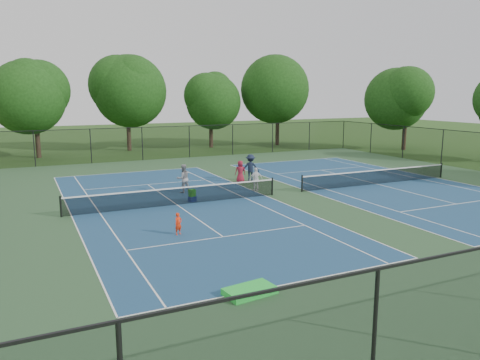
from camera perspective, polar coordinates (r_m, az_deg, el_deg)
name	(u,v)px	position (r m, az deg, el deg)	size (l,w,h in m)	color
ground	(287,194)	(28.67, 5.77, -1.65)	(140.00, 140.00, 0.00)	#234716
court_pad	(287,193)	(28.67, 5.77, -1.64)	(36.00, 36.00, 0.01)	#305530
tennis_court_left	(177,203)	(25.82, -7.68, -2.83)	(12.00, 23.83, 1.07)	navy
tennis_court_right	(377,183)	(32.76, 16.34, -0.32)	(12.00, 23.83, 1.07)	navy
perimeter_fence	(288,168)	(28.38, 5.83, 1.51)	(36.08, 36.08, 3.02)	black
tree_back_a	(34,93)	(48.01, -23.82, 9.67)	(6.80, 6.80, 9.15)	#2D2116
tree_back_b	(127,88)	(51.08, -13.64, 10.89)	(7.60, 7.60, 10.03)	#2D2116
tree_back_c	(211,98)	(52.73, -3.60, 9.92)	(6.00, 6.00, 8.40)	#2D2116
tree_back_d	(278,86)	(55.32, 4.65, 11.33)	(7.80, 7.80, 10.37)	#2D2116
tree_side_e	(407,95)	(53.38, 19.67, 9.70)	(6.60, 6.60, 8.87)	#2D2116
child_player	(178,224)	(20.40, -7.53, -5.32)	(0.35, 0.23, 0.97)	red
instructor	(183,179)	(28.85, -6.94, 0.18)	(0.85, 0.67, 1.76)	gray
bystander_a	(256,179)	(29.12, 1.96, 0.08)	(0.87, 0.36, 1.49)	white
bystander_b	(251,168)	(32.58, 1.29, 1.53)	(1.20, 0.69, 1.86)	#182035
bystander_c	(240,171)	(31.97, 0.04, 1.04)	(0.74, 0.48, 1.51)	maroon
ball_crate	(192,199)	(26.49, -5.84, -2.32)	(0.41, 0.28, 0.31)	navy
ball_hopper	(192,193)	(26.42, -5.86, -1.57)	(0.34, 0.27, 0.40)	green
green_tarp	(250,291)	(14.61, 1.21, -13.36)	(1.54, 0.89, 0.20)	green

